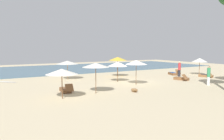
{
  "coord_description": "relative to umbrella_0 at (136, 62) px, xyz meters",
  "views": [
    {
      "loc": [
        -12.85,
        -17.72,
        3.39
      ],
      "look_at": [
        -1.02,
        1.98,
        1.1
      ],
      "focal_mm": 36.59,
      "sensor_mm": 36.0,
      "label": 1
    }
  ],
  "objects": [
    {
      "name": "umbrella_5",
      "position": [
        11.31,
        2.07,
        -0.21
      ],
      "size": [
        1.9,
        1.9,
        2.08
      ],
      "color": "brown",
      "rests_on": "ground_plane"
    },
    {
      "name": "lounger_3",
      "position": [
        -6.64,
        0.03,
        -1.87
      ],
      "size": [
        0.76,
        1.74,
        0.69
      ],
      "color": "brown",
      "rests_on": "ground_plane"
    },
    {
      "name": "surfboard",
      "position": [
        -9.94,
        7.74,
        -2.0
      ],
      "size": [
        1.93,
        2.04,
        0.07
      ],
      "color": "silver",
      "rests_on": "ground_plane"
    },
    {
      "name": "person_1",
      "position": [
        5.44,
        -3.53,
        -1.13
      ],
      "size": [
        0.36,
        0.36,
        1.76
      ],
      "color": "white",
      "rests_on": "ground_plane"
    },
    {
      "name": "dog",
      "position": [
        -2.17,
        -2.69,
        -1.88
      ],
      "size": [
        0.49,
        0.64,
        0.3
      ],
      "color": "olive",
      "rests_on": "ground_plane"
    },
    {
      "name": "ground_plane",
      "position": [
        0.44,
        1.29,
        -2.04
      ],
      "size": [
        60.0,
        60.0,
        0.0
      ],
      "primitive_type": "plane",
      "color": "beige"
    },
    {
      "name": "umbrella_6",
      "position": [
        -7.59,
        -2.01,
        -0.23
      ],
      "size": [
        2.12,
        2.12,
        1.99
      ],
      "color": "brown",
      "rests_on": "ground_plane"
    },
    {
      "name": "lounger_2",
      "position": [
        8.45,
        3.63,
        -1.86
      ],
      "size": [
        1.14,
        1.75,
        0.73
      ],
      "color": "brown",
      "rests_on": "ground_plane"
    },
    {
      "name": "person_0",
      "position": [
        7.95,
        2.2,
        -1.14
      ],
      "size": [
        0.38,
        0.38,
        1.77
      ],
      "color": "#26262D",
      "rests_on": "ground_plane"
    },
    {
      "name": "umbrella_0",
      "position": [
        0.0,
        0.0,
        0.0
      ],
      "size": [
        1.99,
        1.99,
        2.23
      ],
      "color": "brown",
      "rests_on": "ground_plane"
    },
    {
      "name": "umbrella_4",
      "position": [
        1.59,
        5.62,
        0.05
      ],
      "size": [
        2.11,
        2.11,
        2.29
      ],
      "color": "brown",
      "rests_on": "ground_plane"
    },
    {
      "name": "ocean_water",
      "position": [
        0.44,
        18.29,
        -2.01
      ],
      "size": [
        48.0,
        16.0,
        0.06
      ],
      "primitive_type": "cube",
      "color": "#476B7F",
      "rests_on": "ground_plane"
    },
    {
      "name": "umbrella_2",
      "position": [
        -0.48,
        2.4,
        -0.28
      ],
      "size": [
        1.95,
        1.95,
        1.97
      ],
      "color": "brown",
      "rests_on": "ground_plane"
    },
    {
      "name": "umbrella_1",
      "position": [
        -4.9,
        -1.61,
        0.06
      ],
      "size": [
        1.99,
        1.99,
        2.26
      ],
      "color": "brown",
      "rests_on": "ground_plane"
    },
    {
      "name": "lounger_0",
      "position": [
        10.08,
        0.15,
        -1.86
      ],
      "size": [
        1.0,
        1.77,
        0.7
      ],
      "color": "olive",
      "rests_on": "ground_plane"
    },
    {
      "name": "umbrella_3",
      "position": [
        -4.16,
        6.41,
        -0.23
      ],
      "size": [
        2.29,
        2.29,
        1.99
      ],
      "color": "olive",
      "rests_on": "ground_plane"
    },
    {
      "name": "lounger_1",
      "position": [
        5.86,
        -0.06,
        -1.87
      ],
      "size": [
        1.06,
        1.79,
        0.68
      ],
      "color": "brown",
      "rests_on": "ground_plane"
    }
  ]
}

